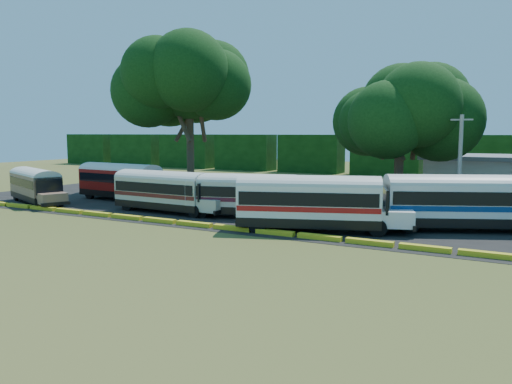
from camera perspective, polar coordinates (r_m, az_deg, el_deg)
The scene contains 13 objects.
ground at distance 32.39m, azimuth -5.92°, elevation -4.44°, with size 160.00×160.00×0.00m, color #3C4C19.
asphalt_strip at distance 42.29m, azimuth 4.37°, elevation -1.77°, with size 64.00×24.00×0.02m, color black.
curb at distance 33.17m, azimuth -4.95°, elevation -3.90°, with size 53.70×0.45×0.30m.
treeline_backdrop at distance 76.46m, azimuth 14.69°, elevation 4.10°, with size 130.00×4.00×6.00m.
bus_beige at distance 48.75m, azimuth -23.87°, elevation 0.90°, with size 9.63×5.72×3.11m.
bus_red at distance 48.21m, azimuth -15.10°, elevation 1.42°, with size 10.69×3.50×3.45m.
bus_cream_west at distance 40.14m, azimuth -10.35°, elevation 0.35°, with size 10.12×2.89×3.30m.
bus_cream_east at distance 37.08m, azimuth -1.28°, elevation -0.09°, with size 10.25×4.86×3.27m.
bus_white_red at distance 31.95m, azimuth 6.47°, elevation -0.89°, with size 11.26×6.12×3.61m.
bus_white_blue at distance 34.55m, azimuth 22.41°, elevation -0.76°, with size 11.23×6.89×3.64m.
tree_west at distance 54.55m, azimuth -7.63°, elevation 12.54°, with size 11.30×11.30×16.01m.
tree_center at distance 46.19m, azimuth 16.23°, elevation 9.63°, with size 9.46×9.46×12.31m.
utility_pole at distance 41.13m, azimuth 22.26°, elevation 3.01°, with size 1.60×0.30×7.66m.
Camera 1 is at (17.86, -26.28, 6.28)m, focal length 35.00 mm.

